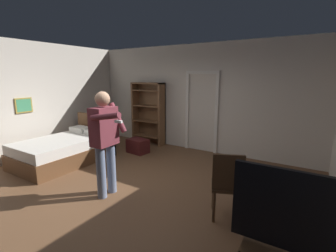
{
  "coord_description": "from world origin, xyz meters",
  "views": [
    {
      "loc": [
        2.81,
        -3.05,
        2.0
      ],
      "look_at": [
        0.8,
        0.16,
        1.21
      ],
      "focal_mm": 25.79,
      "sensor_mm": 36.0,
      "label": 1
    }
  ],
  "objects_px": {
    "person_blue_shirt": "(105,137)",
    "laptop": "(264,177)",
    "bed": "(67,149)",
    "bookshelf": "(149,111)",
    "side_table": "(264,197)",
    "wooden_chair": "(227,183)",
    "bottle_on_table": "(277,177)",
    "suitcase_dark": "(138,146)"
  },
  "relations": [
    {
      "from": "bookshelf",
      "to": "side_table",
      "type": "distance_m",
      "value": 4.65
    },
    {
      "from": "suitcase_dark",
      "to": "bottle_on_table",
      "type": "bearing_deg",
      "value": -19.72
    },
    {
      "from": "side_table",
      "to": "wooden_chair",
      "type": "bearing_deg",
      "value": -177.34
    },
    {
      "from": "wooden_chair",
      "to": "suitcase_dark",
      "type": "height_order",
      "value": "wooden_chair"
    },
    {
      "from": "bed",
      "to": "suitcase_dark",
      "type": "relative_size",
      "value": 3.85
    },
    {
      "from": "bed",
      "to": "laptop",
      "type": "bearing_deg",
      "value": -4.19
    },
    {
      "from": "side_table",
      "to": "laptop",
      "type": "bearing_deg",
      "value": -114.63
    },
    {
      "from": "bookshelf",
      "to": "side_table",
      "type": "bearing_deg",
      "value": -34.78
    },
    {
      "from": "person_blue_shirt",
      "to": "suitcase_dark",
      "type": "xyz_separation_m",
      "value": [
        -1.04,
        2.09,
        -0.84
      ]
    },
    {
      "from": "bottle_on_table",
      "to": "wooden_chair",
      "type": "xyz_separation_m",
      "value": [
        -0.63,
        0.06,
        -0.26
      ]
    },
    {
      "from": "person_blue_shirt",
      "to": "bottle_on_table",
      "type": "bearing_deg",
      "value": 6.88
    },
    {
      "from": "wooden_chair",
      "to": "suitcase_dark",
      "type": "bearing_deg",
      "value": 150.09
    },
    {
      "from": "laptop",
      "to": "suitcase_dark",
      "type": "height_order",
      "value": "laptop"
    },
    {
      "from": "person_blue_shirt",
      "to": "suitcase_dark",
      "type": "distance_m",
      "value": 2.48
    },
    {
      "from": "bed",
      "to": "bookshelf",
      "type": "relative_size",
      "value": 1.14
    },
    {
      "from": "wooden_chair",
      "to": "laptop",
      "type": "bearing_deg",
      "value": -2.34
    },
    {
      "from": "side_table",
      "to": "bottle_on_table",
      "type": "relative_size",
      "value": 2.97
    },
    {
      "from": "bookshelf",
      "to": "wooden_chair",
      "type": "xyz_separation_m",
      "value": [
        3.31,
        -2.66,
        -0.44
      ]
    },
    {
      "from": "bed",
      "to": "bookshelf",
      "type": "xyz_separation_m",
      "value": [
        0.68,
        2.35,
        0.68
      ]
    },
    {
      "from": "wooden_chair",
      "to": "bookshelf",
      "type": "bearing_deg",
      "value": 141.21
    },
    {
      "from": "laptop",
      "to": "wooden_chair",
      "type": "relative_size",
      "value": 0.4
    },
    {
      "from": "bed",
      "to": "bookshelf",
      "type": "bearing_deg",
      "value": 73.76
    },
    {
      "from": "side_table",
      "to": "bed",
      "type": "bearing_deg",
      "value": 176.36
    },
    {
      "from": "person_blue_shirt",
      "to": "wooden_chair",
      "type": "bearing_deg",
      "value": 10.69
    },
    {
      "from": "wooden_chair",
      "to": "side_table",
      "type": "bearing_deg",
      "value": 2.66
    },
    {
      "from": "laptop",
      "to": "person_blue_shirt",
      "type": "distance_m",
      "value": 2.46
    },
    {
      "from": "bookshelf",
      "to": "wooden_chair",
      "type": "bearing_deg",
      "value": -38.79
    },
    {
      "from": "bed",
      "to": "side_table",
      "type": "xyz_separation_m",
      "value": [
        4.48,
        -0.28,
        0.16
      ]
    },
    {
      "from": "bookshelf",
      "to": "side_table",
      "type": "xyz_separation_m",
      "value": [
        3.79,
        -2.64,
        -0.52
      ]
    },
    {
      "from": "bed",
      "to": "side_table",
      "type": "bearing_deg",
      "value": -3.64
    },
    {
      "from": "bookshelf",
      "to": "bottle_on_table",
      "type": "relative_size",
      "value": 7.7
    },
    {
      "from": "bookshelf",
      "to": "laptop",
      "type": "bearing_deg",
      "value": -35.34
    },
    {
      "from": "person_blue_shirt",
      "to": "laptop",
      "type": "bearing_deg",
      "value": 8.21
    },
    {
      "from": "bookshelf",
      "to": "side_table",
      "type": "height_order",
      "value": "bookshelf"
    },
    {
      "from": "laptop",
      "to": "bottle_on_table",
      "type": "distance_m",
      "value": 0.17
    },
    {
      "from": "bookshelf",
      "to": "laptop",
      "type": "xyz_separation_m",
      "value": [
        3.78,
        -2.68,
        -0.23
      ]
    },
    {
      "from": "side_table",
      "to": "bottle_on_table",
      "type": "height_order",
      "value": "bottle_on_table"
    },
    {
      "from": "side_table",
      "to": "bookshelf",
      "type": "bearing_deg",
      "value": 145.22
    },
    {
      "from": "bed",
      "to": "laptop",
      "type": "xyz_separation_m",
      "value": [
        4.46,
        -0.33,
        0.45
      ]
    },
    {
      "from": "bookshelf",
      "to": "laptop",
      "type": "relative_size",
      "value": 4.55
    },
    {
      "from": "laptop",
      "to": "suitcase_dark",
      "type": "xyz_separation_m",
      "value": [
        -3.46,
        1.74,
        -0.57
      ]
    },
    {
      "from": "wooden_chair",
      "to": "suitcase_dark",
      "type": "xyz_separation_m",
      "value": [
        -2.99,
        1.72,
        -0.36
      ]
    }
  ]
}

